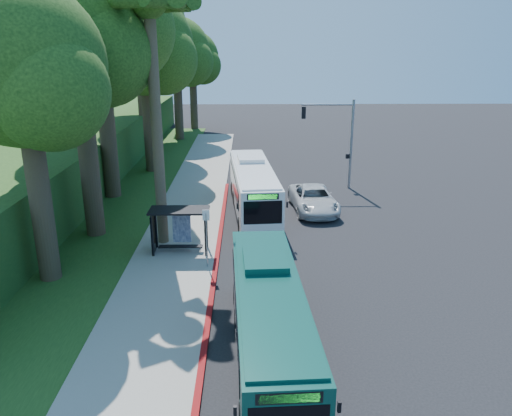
{
  "coord_description": "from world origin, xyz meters",
  "views": [
    {
      "loc": [
        -3.34,
        -28.38,
        10.91
      ],
      "look_at": [
        -2.81,
        1.0,
        1.3
      ],
      "focal_mm": 35.0,
      "sensor_mm": 36.0,
      "label": 1
    }
  ],
  "objects_px": {
    "white_bus": "(253,188)",
    "teal_bus": "(269,319)",
    "bus_shelter": "(175,222)",
    "pickup": "(313,199)"
  },
  "relations": [
    {
      "from": "bus_shelter",
      "to": "pickup",
      "type": "relative_size",
      "value": 0.53
    },
    {
      "from": "bus_shelter",
      "to": "teal_bus",
      "type": "height_order",
      "value": "teal_bus"
    },
    {
      "from": "white_bus",
      "to": "teal_bus",
      "type": "relative_size",
      "value": 1.07
    },
    {
      "from": "white_bus",
      "to": "teal_bus",
      "type": "distance_m",
      "value": 16.8
    },
    {
      "from": "white_bus",
      "to": "bus_shelter",
      "type": "bearing_deg",
      "value": -126.33
    },
    {
      "from": "white_bus",
      "to": "teal_bus",
      "type": "xyz_separation_m",
      "value": [
        0.35,
        -16.79,
        -0.11
      ]
    },
    {
      "from": "white_bus",
      "to": "pickup",
      "type": "relative_size",
      "value": 1.98
    },
    {
      "from": "bus_shelter",
      "to": "teal_bus",
      "type": "relative_size",
      "value": 0.29
    },
    {
      "from": "bus_shelter",
      "to": "teal_bus",
      "type": "distance_m",
      "value": 10.87
    },
    {
      "from": "white_bus",
      "to": "pickup",
      "type": "height_order",
      "value": "white_bus"
    }
  ]
}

